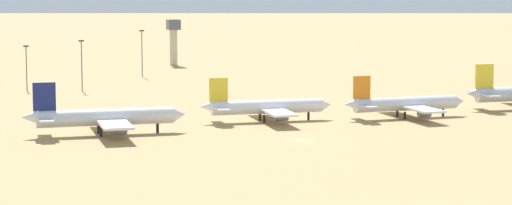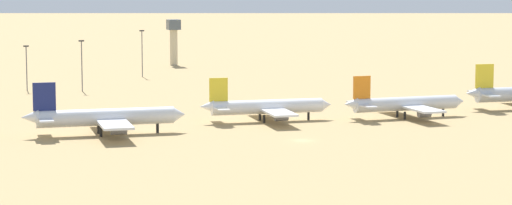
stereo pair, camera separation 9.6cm
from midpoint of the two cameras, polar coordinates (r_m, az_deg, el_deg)
The scene contains 8 objects.
ground at distance 247.57m, azimuth 2.51°, elevation -2.08°, with size 4000.00×4000.00×0.00m, color tan.
parked_jet_navy_1 at distance 257.96m, azimuth -8.22°, elevation -0.80°, with size 39.95×33.62×13.20m.
parked_jet_yellow_2 at distance 278.23m, azimuth 0.53°, elevation -0.24°, with size 36.17×30.46×11.94m.
parked_jet_orange_3 at distance 287.44m, azimuth 8.03°, elevation -0.07°, with size 35.91×30.03×11.90m.
control_tower at distance 446.51m, azimuth -4.49°, elevation 3.51°, with size 5.20×5.20×19.30m.
light_pole_west at distance 398.19m, azimuth -6.19°, elevation 2.83°, with size 1.80×0.50×17.63m.
light_pole_mid at distance 352.55m, azimuth -9.41°, elevation 2.17°, with size 1.80×0.50×17.00m.
light_pole_east at distance 358.43m, azimuth -12.31°, elevation 2.02°, with size 1.80×0.50×15.08m.
Camera 1 is at (-88.11, -227.97, 39.47)m, focal length 74.01 mm.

